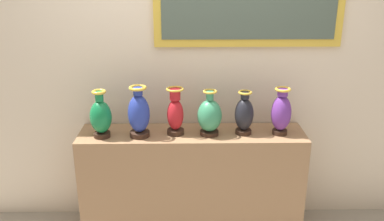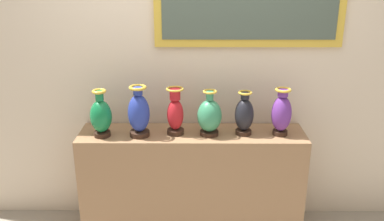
# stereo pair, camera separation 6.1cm
# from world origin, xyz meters

# --- Properties ---
(display_shelf) EXTENTS (1.79, 0.41, 0.86)m
(display_shelf) POSITION_xyz_m (0.00, 0.00, 0.43)
(display_shelf) COLOR #99704C
(display_shelf) RESTS_ON ground_plane
(back_wall) EXTENTS (4.48, 0.14, 3.07)m
(back_wall) POSITION_xyz_m (0.01, 0.26, 1.54)
(back_wall) COLOR beige
(back_wall) RESTS_ON ground_plane
(vase_emerald) EXTENTS (0.17, 0.17, 0.38)m
(vase_emerald) POSITION_xyz_m (-0.70, -0.07, 1.03)
(vase_emerald) COLOR #382319
(vase_emerald) RESTS_ON display_shelf
(vase_cobalt) EXTENTS (0.17, 0.17, 0.40)m
(vase_cobalt) POSITION_xyz_m (-0.41, -0.06, 1.05)
(vase_cobalt) COLOR #382319
(vase_cobalt) RESTS_ON display_shelf
(vase_crimson) EXTENTS (0.14, 0.14, 0.38)m
(vase_crimson) POSITION_xyz_m (-0.13, -0.02, 1.03)
(vase_crimson) COLOR #382319
(vase_crimson) RESTS_ON display_shelf
(vase_jade) EXTENTS (0.19, 0.19, 0.36)m
(vase_jade) POSITION_xyz_m (0.14, -0.04, 1.02)
(vase_jade) COLOR #382319
(vase_jade) RESTS_ON display_shelf
(vase_onyx) EXTENTS (0.15, 0.15, 0.35)m
(vase_onyx) POSITION_xyz_m (0.40, -0.02, 1.02)
(vase_onyx) COLOR #382319
(vase_onyx) RESTS_ON display_shelf
(vase_violet) EXTENTS (0.15, 0.15, 0.38)m
(vase_violet) POSITION_xyz_m (0.69, -0.03, 1.04)
(vase_violet) COLOR #382319
(vase_violet) RESTS_ON display_shelf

